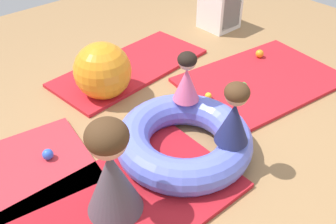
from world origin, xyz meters
The scene contains 14 objects.
ground_plane centered at (0.00, 0.00, 0.00)m, with size 8.00×8.00×0.00m, color #9E7549.
gym_mat_far_right centered at (0.49, 1.49, 0.02)m, with size 1.82×0.81×0.04m, color red.
gym_mat_center_rear centered at (1.40, 0.32, 0.02)m, with size 1.68×1.15×0.04m, color red.
gym_mat_near_left centered at (-0.82, -0.07, 0.02)m, with size 1.89×1.01×0.04m, color #B21923.
inflatable_cushion centered at (-0.02, 0.06, 0.15)m, with size 1.16×1.16×0.29m, color #6070E5.
child_in_navy centered at (0.13, -0.30, 0.54)m, with size 0.34×0.34×0.52m.
child_in_pink centered at (0.26, 0.34, 0.52)m, with size 0.24×0.24×0.47m.
adult_seated centered at (-0.82, -0.07, 0.42)m, with size 0.53×0.53×0.79m.
play_ball_orange centered at (1.77, 0.63, 0.09)m, with size 0.10×0.10×0.10m, color orange.
play_ball_green centered at (1.09, 0.32, 0.08)m, with size 0.07×0.07×0.07m, color green.
play_ball_blue centered at (-0.94, 0.72, 0.09)m, with size 0.09×0.09×0.09m, color blue.
play_ball_yellow centered at (0.68, 0.44, 0.07)m, with size 0.07×0.07×0.07m, color yellow.
exercise_ball_large centered at (-0.03, 1.24, 0.29)m, with size 0.58×0.58×0.58m, color orange.
storage_cube centered at (2.11, 1.57, 0.28)m, with size 0.44×0.44×0.56m.
Camera 1 is at (-1.72, -1.65, 2.25)m, focal length 40.55 mm.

